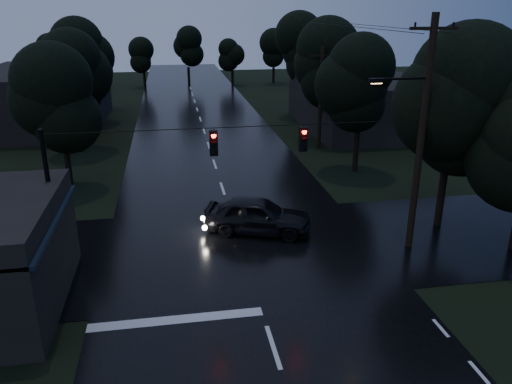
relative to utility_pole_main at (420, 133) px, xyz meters
name	(u,v)px	position (x,y,z in m)	size (l,w,h in m)	color
main_road	(209,146)	(-7.41, 19.00, -5.26)	(12.00, 120.00, 0.02)	black
cross_street	(242,249)	(-7.41, 1.00, -5.26)	(60.00, 9.00, 0.02)	black
building_far_right	(362,103)	(6.59, 23.00, -3.06)	(10.00, 14.00, 4.40)	black
building_far_left	(44,98)	(-21.41, 29.00, -2.76)	(10.00, 16.00, 5.00)	black
utility_pole_main	(420,133)	(0.00, 0.00, 0.00)	(3.50, 0.30, 10.00)	black
utility_pole_far	(321,97)	(0.89, 17.00, -1.38)	(2.00, 0.30, 7.50)	black
anchor_pole_left	(52,206)	(-14.91, 0.00, -2.26)	(0.18, 0.18, 6.00)	black
span_signals	(258,140)	(-6.85, -0.01, -0.01)	(15.00, 0.37, 1.12)	black
tree_corner_near	(454,105)	(2.59, 2.00, 0.74)	(4.48, 4.48, 9.44)	black
tree_left_a	(59,100)	(-16.41, 11.00, -0.02)	(3.92, 3.92, 8.26)	black
tree_left_b	(71,75)	(-17.01, 19.00, 0.36)	(4.20, 4.20, 8.85)	black
tree_left_c	(83,57)	(-17.61, 29.00, 0.74)	(4.48, 4.48, 9.44)	black
tree_right_a	(361,85)	(1.59, 11.00, 0.36)	(4.20, 4.20, 8.85)	black
tree_right_b	(331,65)	(2.19, 19.00, 0.74)	(4.48, 4.48, 9.44)	black
tree_right_c	(305,50)	(2.79, 29.00, 1.11)	(4.76, 4.76, 10.03)	black
car	(258,215)	(-6.39, 2.68, -4.40)	(2.03, 5.06, 1.72)	black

